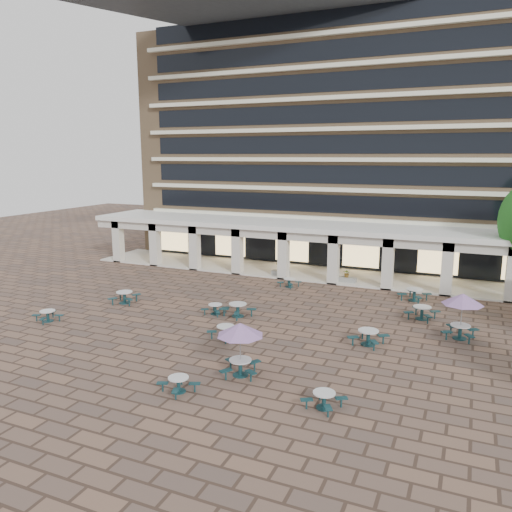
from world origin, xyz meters
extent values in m
plane|color=brown|center=(0.00, 0.00, 0.00)|extent=(120.00, 120.00, 0.00)
cube|color=#9A7A57|center=(0.00, 25.50, 11.00)|extent=(40.00, 15.00, 22.00)
cube|color=silver|center=(0.00, 17.75, 4.50)|extent=(36.80, 0.50, 0.35)
cube|color=black|center=(0.00, 17.98, 5.80)|extent=(35.20, 0.05, 1.60)
cube|color=silver|center=(0.00, 17.75, 7.10)|extent=(36.80, 0.50, 0.35)
cube|color=black|center=(0.00, 17.98, 8.40)|extent=(35.20, 0.05, 1.60)
cube|color=silver|center=(0.00, 17.75, 9.70)|extent=(36.80, 0.50, 0.35)
cube|color=black|center=(0.00, 17.98, 11.00)|extent=(35.20, 0.05, 1.60)
cube|color=silver|center=(0.00, 17.75, 12.30)|extent=(36.80, 0.50, 0.35)
cube|color=black|center=(0.00, 17.98, 13.60)|extent=(35.20, 0.05, 1.60)
cube|color=silver|center=(0.00, 17.75, 14.90)|extent=(36.80, 0.50, 0.35)
cube|color=black|center=(0.00, 17.98, 16.20)|extent=(35.20, 0.05, 1.60)
cube|color=silver|center=(0.00, 17.75, 17.50)|extent=(36.80, 0.50, 0.35)
cube|color=black|center=(0.00, 17.98, 18.80)|extent=(35.20, 0.05, 1.60)
cube|color=silver|center=(0.00, 17.75, 20.10)|extent=(36.80, 0.50, 0.35)
cube|color=black|center=(0.00, 17.98, 21.40)|extent=(35.20, 0.05, 1.60)
cube|color=white|center=(0.00, 15.00, 4.20)|extent=(42.00, 6.60, 0.40)
cube|color=beige|center=(0.00, 12.15, 3.75)|extent=(42.00, 0.30, 0.90)
cube|color=black|center=(0.00, 17.70, 1.80)|extent=(38.00, 0.15, 3.20)
cube|color=beige|center=(0.00, 15.00, 0.06)|extent=(42.00, 6.00, 0.12)
cube|color=beige|center=(-19.00, 12.40, 2.00)|extent=(0.80, 0.80, 4.00)
cube|color=beige|center=(-14.78, 12.40, 2.00)|extent=(0.80, 0.80, 4.00)
cube|color=beige|center=(-10.56, 12.40, 2.00)|extent=(0.80, 0.80, 4.00)
cube|color=beige|center=(-6.33, 12.40, 2.00)|extent=(0.80, 0.80, 4.00)
cube|color=beige|center=(-2.11, 12.40, 2.00)|extent=(0.80, 0.80, 4.00)
cube|color=beige|center=(2.11, 12.40, 2.00)|extent=(0.80, 0.80, 4.00)
cube|color=beige|center=(6.33, 12.40, 2.00)|extent=(0.80, 0.80, 4.00)
cube|color=beige|center=(10.56, 12.40, 2.00)|extent=(0.80, 0.80, 4.00)
cube|color=beige|center=(14.78, 12.40, 2.00)|extent=(0.80, 0.80, 4.00)
cube|color=#FFD88C|center=(-16.00, 17.55, 1.60)|extent=(3.20, 0.08, 2.40)
cube|color=#FFD88C|center=(-9.60, 17.55, 1.60)|extent=(3.20, 0.08, 2.40)
cube|color=#FFD88C|center=(-3.20, 17.55, 1.60)|extent=(3.20, 0.08, 2.40)
cube|color=#FFD88C|center=(3.20, 17.55, 1.60)|extent=(3.20, 0.08, 2.40)
cube|color=#FFD88C|center=(9.60, 17.55, 1.60)|extent=(3.20, 0.08, 2.40)
cylinder|color=#14393C|center=(-11.58, -3.70, 0.02)|extent=(0.64, 0.64, 0.04)
cylinder|color=#14393C|center=(-11.58, -3.70, 0.30)|extent=(0.16, 0.16, 0.60)
cylinder|color=silver|center=(-11.58, -3.70, 0.67)|extent=(0.91, 0.91, 0.05)
cube|color=#14393C|center=(-10.92, -3.44, 0.40)|extent=(0.56, 0.42, 0.05)
cylinder|color=#14393C|center=(-10.92, -3.44, 0.19)|extent=(0.07, 0.07, 0.38)
cube|color=#14393C|center=(-11.84, -3.04, 0.40)|extent=(0.42, 0.56, 0.05)
cylinder|color=#14393C|center=(-11.84, -3.04, 0.19)|extent=(0.07, 0.07, 0.38)
cube|color=#14393C|center=(-12.24, -3.96, 0.40)|extent=(0.56, 0.42, 0.05)
cylinder|color=#14393C|center=(-12.24, -3.96, 0.19)|extent=(0.07, 0.07, 0.38)
cube|color=#14393C|center=(-11.31, -4.36, 0.40)|extent=(0.42, 0.56, 0.05)
cylinder|color=#14393C|center=(-11.31, -4.36, 0.19)|extent=(0.07, 0.07, 0.38)
cylinder|color=#14393C|center=(0.86, -8.48, 0.02)|extent=(0.63, 0.63, 0.04)
cylinder|color=#14393C|center=(0.86, -8.48, 0.29)|extent=(0.16, 0.16, 0.59)
cylinder|color=silver|center=(0.86, -8.48, 0.65)|extent=(0.89, 0.89, 0.04)
cube|color=#14393C|center=(1.50, -8.22, 0.39)|extent=(0.55, 0.41, 0.04)
cylinder|color=#14393C|center=(1.50, -8.22, 0.19)|extent=(0.07, 0.07, 0.38)
cube|color=#14393C|center=(0.60, -7.83, 0.39)|extent=(0.41, 0.55, 0.04)
cylinder|color=#14393C|center=(0.60, -7.83, 0.19)|extent=(0.07, 0.07, 0.38)
cube|color=#14393C|center=(0.21, -8.74, 0.39)|extent=(0.55, 0.41, 0.04)
cylinder|color=#14393C|center=(0.21, -8.74, 0.19)|extent=(0.07, 0.07, 0.38)
cube|color=#14393C|center=(1.11, -9.13, 0.39)|extent=(0.41, 0.55, 0.04)
cylinder|color=#14393C|center=(1.11, -9.13, 0.19)|extent=(0.07, 0.07, 0.38)
cylinder|color=#14393C|center=(-0.18, -1.97, 0.02)|extent=(0.70, 0.70, 0.04)
cylinder|color=#14393C|center=(-0.18, -1.97, 0.33)|extent=(0.18, 0.18, 0.66)
cylinder|color=silver|center=(-0.18, -1.97, 0.73)|extent=(0.99, 0.99, 0.05)
cube|color=#14393C|center=(0.52, -1.62, 0.44)|extent=(0.61, 0.49, 0.05)
cylinder|color=#14393C|center=(0.52, -1.62, 0.21)|extent=(0.08, 0.08, 0.42)
cube|color=#14393C|center=(-0.52, -1.27, 0.44)|extent=(0.49, 0.61, 0.05)
cylinder|color=#14393C|center=(-0.52, -1.27, 0.21)|extent=(0.08, 0.08, 0.42)
cube|color=#14393C|center=(-0.87, -2.31, 0.44)|extent=(0.61, 0.49, 0.05)
cylinder|color=#14393C|center=(-0.87, -2.31, 0.21)|extent=(0.08, 0.08, 0.42)
cube|color=#14393C|center=(0.17, -2.66, 0.44)|extent=(0.49, 0.61, 0.05)
cylinder|color=#14393C|center=(0.17, -2.66, 0.21)|extent=(0.08, 0.08, 0.42)
cylinder|color=#14393C|center=(7.02, -7.35, 0.02)|extent=(0.64, 0.64, 0.04)
cylinder|color=#14393C|center=(7.02, -7.35, 0.30)|extent=(0.16, 0.16, 0.60)
cylinder|color=silver|center=(7.02, -7.35, 0.67)|extent=(0.92, 0.92, 0.05)
cube|color=#14393C|center=(7.64, -7.01, 0.40)|extent=(0.56, 0.47, 0.05)
cylinder|color=#14393C|center=(7.64, -7.01, 0.19)|extent=(0.07, 0.07, 0.38)
cube|color=#14393C|center=(6.67, -6.73, 0.40)|extent=(0.47, 0.56, 0.05)
cylinder|color=#14393C|center=(6.67, -6.73, 0.19)|extent=(0.07, 0.07, 0.38)
cube|color=#14393C|center=(6.39, -7.70, 0.40)|extent=(0.56, 0.47, 0.05)
cylinder|color=#14393C|center=(6.39, -7.70, 0.19)|extent=(0.07, 0.07, 0.38)
cube|color=#14393C|center=(7.36, -7.98, 0.40)|extent=(0.47, 0.56, 0.05)
cylinder|color=#14393C|center=(7.36, -7.98, 0.19)|extent=(0.07, 0.07, 0.38)
cylinder|color=#14393C|center=(-2.79, 1.69, 0.02)|extent=(0.62, 0.62, 0.04)
cylinder|color=#14393C|center=(-2.79, 1.69, 0.29)|extent=(0.16, 0.16, 0.58)
cylinder|color=silver|center=(-2.79, 1.69, 0.65)|extent=(0.88, 0.88, 0.04)
cube|color=#14393C|center=(-2.25, 2.13, 0.39)|extent=(0.53, 0.50, 0.04)
cylinder|color=#14393C|center=(-2.25, 2.13, 0.19)|extent=(0.07, 0.07, 0.37)
cube|color=#14393C|center=(-3.22, 2.22, 0.39)|extent=(0.50, 0.53, 0.04)
cylinder|color=#14393C|center=(-3.22, 2.22, 0.19)|extent=(0.07, 0.07, 0.37)
cube|color=#14393C|center=(-3.32, 1.25, 0.39)|extent=(0.53, 0.50, 0.04)
cylinder|color=#14393C|center=(-3.32, 1.25, 0.19)|extent=(0.07, 0.07, 0.37)
cube|color=#14393C|center=(-2.35, 1.16, 0.39)|extent=(0.50, 0.53, 0.04)
cylinder|color=#14393C|center=(-2.35, 1.16, 0.19)|extent=(0.07, 0.07, 0.37)
cylinder|color=#14393C|center=(2.61, -5.93, 0.02)|extent=(0.73, 0.73, 0.04)
cylinder|color=#14393C|center=(2.61, -5.93, 0.34)|extent=(0.19, 0.19, 0.69)
cylinder|color=silver|center=(2.61, -5.93, 0.76)|extent=(1.05, 1.05, 0.05)
cube|color=#14393C|center=(3.01, -5.22, 0.46)|extent=(0.54, 0.64, 0.05)
cylinder|color=#14393C|center=(3.01, -5.22, 0.22)|extent=(0.08, 0.08, 0.44)
cube|color=#14393C|center=(1.90, -5.52, 0.46)|extent=(0.64, 0.54, 0.05)
cylinder|color=#14393C|center=(1.90, -5.52, 0.22)|extent=(0.08, 0.08, 0.44)
cube|color=#14393C|center=(2.20, -6.64, 0.46)|extent=(0.54, 0.64, 0.05)
cylinder|color=#14393C|center=(2.20, -6.64, 0.22)|extent=(0.08, 0.08, 0.44)
cube|color=#14393C|center=(3.32, -6.33, 0.46)|extent=(0.64, 0.54, 0.05)
cylinder|color=#14393C|center=(3.32, -6.33, 0.22)|extent=(0.08, 0.08, 0.44)
cylinder|color=gray|center=(2.61, -5.93, 1.25)|extent=(0.05, 0.05, 2.51)
cone|color=#89619D|center=(2.61, -5.93, 2.25)|extent=(2.19, 2.19, 0.57)
cylinder|color=#14393C|center=(7.29, 0.30, 0.02)|extent=(0.77, 0.77, 0.04)
cylinder|color=#14393C|center=(7.29, 0.30, 0.36)|extent=(0.20, 0.20, 0.73)
cylinder|color=silver|center=(7.29, 0.30, 0.80)|extent=(1.10, 1.10, 0.06)
cube|color=#14393C|center=(8.02, 0.75, 0.48)|extent=(0.68, 0.58, 0.06)
cylinder|color=#14393C|center=(8.02, 0.75, 0.23)|extent=(0.09, 0.09, 0.46)
cube|color=#14393C|center=(6.84, 1.03, 0.48)|extent=(0.58, 0.68, 0.06)
cylinder|color=#14393C|center=(6.84, 1.03, 0.23)|extent=(0.09, 0.09, 0.46)
cube|color=#14393C|center=(6.56, -0.16, 0.48)|extent=(0.68, 0.58, 0.06)
cylinder|color=#14393C|center=(6.56, -0.16, 0.23)|extent=(0.09, 0.09, 0.46)
cube|color=#14393C|center=(7.74, -0.43, 0.48)|extent=(0.58, 0.68, 0.06)
cylinder|color=#14393C|center=(7.74, -0.43, 0.23)|extent=(0.09, 0.09, 0.46)
cylinder|color=#14393C|center=(-9.70, 1.34, 0.02)|extent=(0.77, 0.77, 0.04)
cylinder|color=#14393C|center=(-9.70, 1.34, 0.36)|extent=(0.20, 0.20, 0.72)
cylinder|color=silver|center=(-9.70, 1.34, 0.80)|extent=(1.10, 1.10, 0.05)
cube|color=#14393C|center=(-9.26, 2.07, 0.48)|extent=(0.58, 0.67, 0.05)
cylinder|color=#14393C|center=(-9.26, 2.07, 0.23)|extent=(0.09, 0.09, 0.46)
cube|color=#14393C|center=(-10.43, 1.79, 0.48)|extent=(0.67, 0.58, 0.05)
cylinder|color=#14393C|center=(-10.43, 1.79, 0.23)|extent=(0.09, 0.09, 0.46)
cube|color=#14393C|center=(-10.14, 0.61, 0.48)|extent=(0.58, 0.67, 0.05)
cylinder|color=#14393C|center=(-10.14, 0.61, 0.23)|extent=(0.09, 0.09, 0.46)
cube|color=#14393C|center=(-8.97, 0.90, 0.48)|extent=(0.67, 0.58, 0.05)
cylinder|color=#14393C|center=(-8.97, 0.90, 0.23)|extent=(0.09, 0.09, 0.46)
cylinder|color=#14393C|center=(-1.26, 1.86, 0.02)|extent=(0.78, 0.78, 0.04)
cylinder|color=#14393C|center=(-1.26, 1.86, 0.37)|extent=(0.20, 0.20, 0.74)
cylinder|color=silver|center=(-1.26, 1.86, 0.82)|extent=(1.12, 1.12, 0.06)
cube|color=#14393C|center=(-0.45, 2.18, 0.49)|extent=(0.69, 0.52, 0.06)
cylinder|color=#14393C|center=(-0.45, 2.18, 0.24)|extent=(0.09, 0.09, 0.47)
cube|color=#14393C|center=(-1.58, 2.68, 0.49)|extent=(0.52, 0.69, 0.06)
cylinder|color=#14393C|center=(-1.58, 2.68, 0.24)|extent=(0.09, 0.09, 0.47)
cube|color=#14393C|center=(-2.08, 1.54, 0.49)|extent=(0.69, 0.52, 0.06)
cylinder|color=#14393C|center=(-2.08, 1.54, 0.24)|extent=(0.09, 0.09, 0.47)
cube|color=#14393C|center=(-0.95, 1.05, 0.49)|extent=(0.52, 0.69, 0.06)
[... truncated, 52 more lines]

